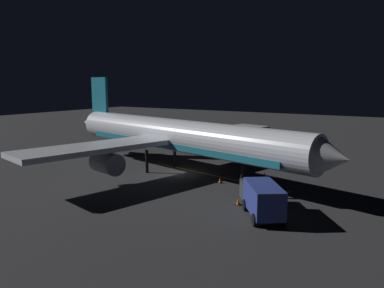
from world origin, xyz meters
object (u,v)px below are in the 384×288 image
Objects in this scene: traffic_cone_near_right at (264,175)px; traffic_cone_under_wing at (220,181)px; catering_truck at (231,150)px; traffic_cone_far at (248,180)px; airliner at (173,136)px; traffic_cone_near_left at (238,202)px; baggage_truck at (261,198)px; ground_crew_worker at (270,188)px.

traffic_cone_under_wing is at bearing -32.64° from traffic_cone_near_right.
traffic_cone_far is (9.67, 6.50, -1.02)m from catering_truck.
airliner reaches higher than traffic_cone_near_left.
traffic_cone_under_wing is at bearing -140.37° from traffic_cone_near_left.
traffic_cone_near_left is (6.62, 11.08, -3.87)m from airliner.
catering_truck is (-18.14, -11.28, -0.03)m from baggage_truck.
traffic_cone_far is (-8.48, -4.78, -1.06)m from baggage_truck.
ground_crew_worker is (-4.55, -1.01, -0.42)m from baggage_truck.
traffic_cone_far is (2.77, -0.74, 0.00)m from traffic_cone_near_right.
traffic_cone_near_right is at bearing -160.22° from baggage_truck.
ground_crew_worker is at bearing 24.39° from traffic_cone_near_right.
airliner is 13.39m from ground_crew_worker.
catering_truck reaches higher than ground_crew_worker.
traffic_cone_under_wing is at bearing -109.54° from ground_crew_worker.
traffic_cone_near_left is (3.29, -1.49, -0.64)m from ground_crew_worker.
baggage_truck is 12.00m from traffic_cone_near_right.
ground_crew_worker is 7.38m from traffic_cone_near_right.
airliner is 6.14× the size of catering_truck.
traffic_cone_far is (-0.59, 8.79, -3.87)m from airliner.
baggage_truck is at bearing 31.87° from catering_truck.
catering_truck reaches higher than traffic_cone_near_left.
baggage_truck is 1.02× the size of catering_truck.
traffic_cone_under_wing is (-5.41, -4.48, 0.00)m from traffic_cone_near_left.
airliner reaches higher than traffic_cone_near_right.
traffic_cone_near_right is (-9.99, -1.55, 0.00)m from traffic_cone_near_left.
traffic_cone_near_right is 5.44m from traffic_cone_under_wing.
baggage_truck reaches higher than ground_crew_worker.
traffic_cone_under_wing is (11.47, 4.30, -1.02)m from catering_truck.
baggage_truck reaches higher than traffic_cone_near_left.
catering_truck is 11.60× the size of traffic_cone_near_right.
traffic_cone_far is (-3.92, -3.77, -0.64)m from ground_crew_worker.
traffic_cone_near_left is 1.00× the size of traffic_cone_under_wing.
airliner is 6.02× the size of baggage_truck.
baggage_truck is 2.99m from traffic_cone_near_left.
traffic_cone_near_left is 10.11m from traffic_cone_near_right.
traffic_cone_near_left is at bearing -24.31° from ground_crew_worker.
baggage_truck is at bearing 29.44° from traffic_cone_far.
traffic_cone_near_left and traffic_cone_near_right have the same top height.
catering_truck reaches higher than traffic_cone_near_right.
ground_crew_worker reaches higher than traffic_cone_near_left.
traffic_cone_far is at bearing 93.86° from airliner.
baggage_truck is at bearing 59.85° from airliner.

